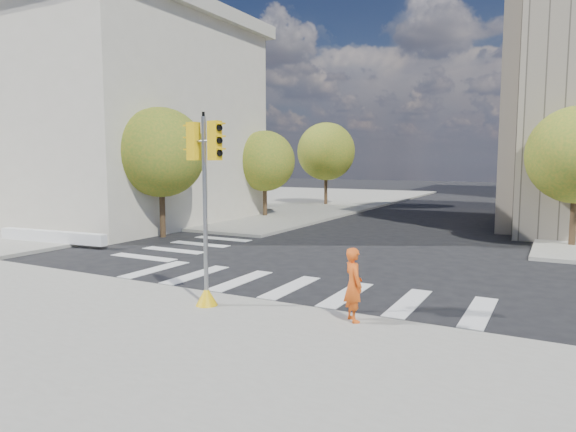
# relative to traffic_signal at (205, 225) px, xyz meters

# --- Properties ---
(ground) EXTENTS (160.00, 160.00, 0.00)m
(ground) POSITION_rel_traffic_signal_xyz_m (0.87, 5.15, -2.23)
(ground) COLOR black
(ground) RESTS_ON ground
(sidewalk_near) EXTENTS (30.00, 14.00, 0.15)m
(sidewalk_near) POSITION_rel_traffic_signal_xyz_m (0.87, -5.85, -2.15)
(sidewalk_near) COLOR gray
(sidewalk_near) RESTS_ON ground
(sidewalk_far_left) EXTENTS (28.00, 40.00, 0.15)m
(sidewalk_far_left) POSITION_rel_traffic_signal_xyz_m (-19.13, 31.15, -2.15)
(sidewalk_far_left) COLOR gray
(sidewalk_far_left) RESTS_ON ground
(classical_building) EXTENTS (19.00, 15.00, 12.70)m
(classical_building) POSITION_rel_traffic_signal_xyz_m (-19.13, 13.15, 4.21)
(classical_building) COLOR beige
(classical_building) RESTS_ON ground
(tree_lw_near) EXTENTS (4.40, 4.40, 6.41)m
(tree_lw_near) POSITION_rel_traffic_signal_xyz_m (-9.63, 9.15, 1.97)
(tree_lw_near) COLOR #382616
(tree_lw_near) RESTS_ON ground
(tree_lw_mid) EXTENTS (4.00, 4.00, 5.77)m
(tree_lw_mid) POSITION_rel_traffic_signal_xyz_m (-9.63, 19.15, 1.53)
(tree_lw_mid) COLOR #382616
(tree_lw_mid) RESTS_ON ground
(tree_lw_far) EXTENTS (4.80, 4.80, 6.95)m
(tree_lw_far) POSITION_rel_traffic_signal_xyz_m (-9.63, 29.15, 2.31)
(tree_lw_far) COLOR #382616
(tree_lw_far) RESTS_ON ground
(tree_re_mid) EXTENTS (4.60, 4.60, 6.66)m
(tree_re_mid) POSITION_rel_traffic_signal_xyz_m (8.37, 27.15, 2.13)
(tree_re_mid) COLOR #382616
(tree_re_mid) RESTS_ON ground
(tree_re_far) EXTENTS (4.00, 4.00, 5.88)m
(tree_re_far) POSITION_rel_traffic_signal_xyz_m (8.37, 39.15, 1.64)
(tree_re_far) COLOR #382616
(tree_re_far) RESTS_ON ground
(traffic_signal) EXTENTS (1.08, 0.56, 4.87)m
(traffic_signal) POSITION_rel_traffic_signal_xyz_m (0.00, 0.00, 0.00)
(traffic_signal) COLOR #ECB80C
(traffic_signal) RESTS_ON sidewalk_near
(photographer) EXTENTS (0.73, 0.73, 1.71)m
(photographer) POSITION_rel_traffic_signal_xyz_m (3.76, 0.55, -1.22)
(photographer) COLOR #E85615
(photographer) RESTS_ON sidewalk_near
(planter_wall) EXTENTS (6.01, 0.96, 0.50)m
(planter_wall) POSITION_rel_traffic_signal_xyz_m (-12.37, 4.92, -1.83)
(planter_wall) COLOR white
(planter_wall) RESTS_ON sidewalk_left_near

